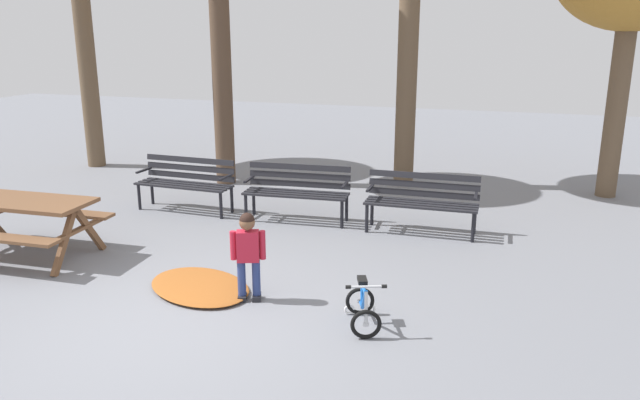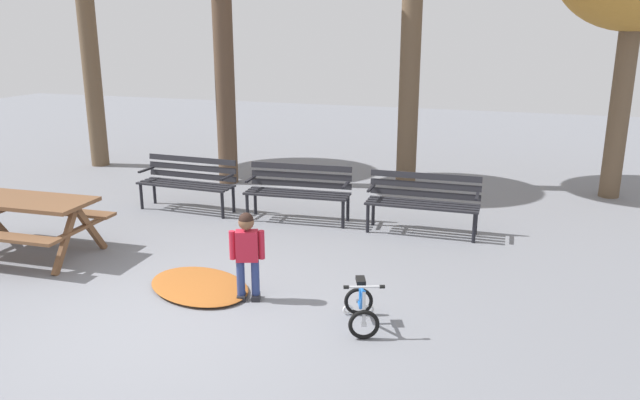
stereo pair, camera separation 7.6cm
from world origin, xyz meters
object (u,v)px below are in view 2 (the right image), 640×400
object	(u,v)px
park_bench_left	(299,188)
park_bench_right	(423,198)
picnic_table	(24,212)
child_standing	(247,250)
kids_bicycle	(361,308)
park_bench_far_left	(188,179)

from	to	relation	value
park_bench_left	park_bench_right	xyz separation A→B (m)	(1.91, 0.01, 0.00)
picnic_table	child_standing	bearing A→B (deg)	-5.73
child_standing	kids_bicycle	distance (m)	1.39
picnic_table	park_bench_right	bearing A→B (deg)	28.76
park_bench_left	park_bench_right	distance (m)	1.91
picnic_table	child_standing	distance (m)	3.31
picnic_table	park_bench_right	world-z (taller)	park_bench_right
park_bench_right	child_standing	bearing A→B (deg)	-115.84
park_bench_left	kids_bicycle	size ratio (longest dim) A/B	2.59
picnic_table	child_standing	xyz separation A→B (m)	(3.29, -0.33, -0.01)
park_bench_far_left	picnic_table	bearing A→B (deg)	-109.70
park_bench_far_left	kids_bicycle	size ratio (longest dim) A/B	2.56
park_bench_far_left	child_standing	xyz separation A→B (m)	(2.39, -2.86, 0.07)
child_standing	picnic_table	bearing A→B (deg)	174.27
park_bench_right	park_bench_left	bearing A→B (deg)	-179.78
picnic_table	park_bench_far_left	world-z (taller)	park_bench_far_left
park_bench_left	child_standing	size ratio (longest dim) A/B	1.64
kids_bicycle	child_standing	bearing A→B (deg)	170.87
picnic_table	park_bench_right	size ratio (longest dim) A/B	1.15
park_bench_right	child_standing	size ratio (longest dim) A/B	1.62
child_standing	kids_bicycle	size ratio (longest dim) A/B	1.58
park_bench_left	kids_bicycle	xyz separation A→B (m)	(1.82, -3.12, -0.31)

